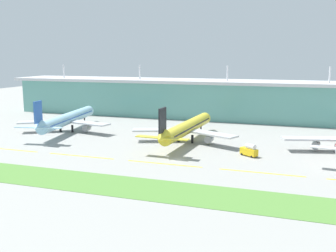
{
  "coord_description": "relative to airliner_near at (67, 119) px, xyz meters",
  "views": [
    {
      "loc": [
        42.19,
        -134.71,
        37.86
      ],
      "look_at": [
        -13.96,
        29.49,
        7.0
      ],
      "focal_mm": 41.98,
      "sensor_mm": 36.0,
      "label": 1
    }
  ],
  "objects": [
    {
      "name": "taxiway_stripe_west",
      "position": [
        -0.84,
        -42.04,
        -6.43
      ],
      "size": [
        28.0,
        0.7,
        0.04
      ],
      "primitive_type": "cube",
      "color": "yellow",
      "rests_on": "ground"
    },
    {
      "name": "taxiway_stripe_centre",
      "position": [
        67.16,
        -42.04,
        -6.43
      ],
      "size": [
        28.0,
        0.7,
        0.04
      ],
      "primitive_type": "cube",
      "color": "yellow",
      "rests_on": "ground"
    },
    {
      "name": "taxiway_stripe_mid_east",
      "position": [
        101.16,
        -42.04,
        -6.43
      ],
      "size": [
        28.0,
        0.7,
        0.04
      ],
      "primitive_type": "cube",
      "color": "yellow",
      "rests_on": "ground"
    },
    {
      "name": "airliner_middle",
      "position": [
        64.51,
        -4.31,
        -0.0
      ],
      "size": [
        48.75,
        66.52,
        18.9
      ],
      "color": "yellow",
      "rests_on": "ground"
    },
    {
      "name": "grass_verge",
      "position": [
        70.16,
        -69.14,
        -6.4
      ],
      "size": [
        300.0,
        18.0,
        0.1
      ],
      "primitive_type": "cube",
      "color": "#518438",
      "rests_on": "ground"
    },
    {
      "name": "ground_plane",
      "position": [
        70.16,
        -35.19,
        -6.45
      ],
      "size": [
        600.0,
        600.0,
        0.0
      ],
      "primitive_type": "plane",
      "color": "gray"
    },
    {
      "name": "taxiway_stripe_mid_west",
      "position": [
        33.16,
        -42.04,
        -6.43
      ],
      "size": [
        28.0,
        0.7,
        0.04
      ],
      "primitive_type": "cube",
      "color": "yellow",
      "rests_on": "ground"
    },
    {
      "name": "terminal_building",
      "position": [
        70.16,
        67.33,
        5.48
      ],
      "size": [
        288.0,
        34.0,
        32.45
      ],
      "color": "#5B9E93",
      "rests_on": "ground"
    },
    {
      "name": "airliner_near",
      "position": [
        0.0,
        0.0,
        0.0
      ],
      "size": [
        48.14,
        68.65,
        18.9
      ],
      "color": "#9ED1EA",
      "rests_on": "ground"
    },
    {
      "name": "fuel_truck",
      "position": [
        94.5,
        -21.19,
        -4.19
      ],
      "size": [
        7.4,
        6.23,
        4.95
      ],
      "color": "gold",
      "rests_on": "ground"
    }
  ]
}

